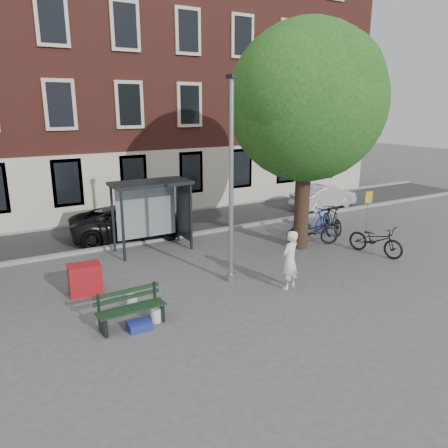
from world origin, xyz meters
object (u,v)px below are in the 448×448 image
bike_b (311,222)px  bike_d (332,220)px  lamppost (231,193)px  bike_a (312,231)px  notice_sign (368,205)px  car_silver (324,197)px  bike_c (376,240)px  bench (131,310)px  painter (290,260)px  bus_shelter (160,199)px  car_dark (131,222)px  red_stand (85,279)px

bike_b → bike_d: (1.09, -0.10, -0.03)m
bike_d → lamppost: bearing=39.9°
bike_a → notice_sign: (2.12, -0.76, 0.95)m
car_silver → notice_sign: 5.82m
bike_c → bike_d: bike_d is taller
lamppost → bench: size_ratio=3.56×
bike_a → notice_sign: size_ratio=1.01×
bike_a → bike_c: bike_c is taller
painter → bike_a: bearing=-159.1°
bus_shelter → bench: 6.25m
bike_a → car_dark: car_dark is taller
bike_c → red_stand: bike_c is taller
bus_shelter → bench: size_ratio=1.66×
bench → bike_b: (9.00, 3.69, 0.19)m
bike_d → notice_sign: (0.29, -1.60, 0.92)m
lamppost → notice_sign: size_ratio=3.02×
bike_b → bike_d: size_ratio=1.05×
lamppost → bus_shelter: bearing=98.4°
bike_d → red_stand: bike_d is taller
bus_shelter → lamppost: bearing=-81.6°
bench → notice_sign: 10.63m
bike_c → bike_d: size_ratio=1.12×
bike_b → bus_shelter: bearing=78.6°
bike_a → car_dark: (-5.85, 4.42, 0.13)m
bus_shelter → bike_c: 8.05m
bike_d → painter: bearing=55.0°
painter → car_dark: painter is taller
bike_a → car_dark: bearing=78.0°
painter → bike_b: (4.21, 3.88, -0.30)m
red_stand → lamppost: bearing=-17.2°
bike_c → red_stand: size_ratio=2.33×
bus_shelter → bike_b: bus_shelter is taller
car_dark → bike_d: bearing=-107.3°
bench → bike_b: bearing=20.2°
lamppost → bike_c: lamppost is taller
painter → bike_d: size_ratio=0.95×
car_dark → car_silver: 10.49m
bench → car_silver: size_ratio=0.45×
bike_a → red_stand: bike_a is taller
car_dark → red_stand: size_ratio=5.36×
bench → car_dark: bearing=69.3°
notice_sign → bike_b: bearing=133.2°
red_stand → notice_sign: (10.92, -0.46, 1.04)m
lamppost → painter: (1.20, -1.37, -1.89)m
bike_b → notice_sign: (1.38, -1.70, 0.90)m
bench → car_dark: car_dark is taller
bench → bike_a: 8.71m
bench → car_dark: 7.57m
bike_c → bus_shelter: bearing=131.4°
bike_c → red_stand: 10.14m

